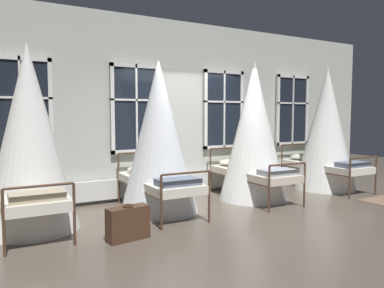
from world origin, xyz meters
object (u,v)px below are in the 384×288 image
cot_second (159,139)px  suitcase_dark (128,223)px  cot_first (30,140)px  cot_fourth (326,130)px  cot_third (254,133)px

cot_second → suitcase_dark: 1.79m
cot_first → cot_second: (1.99, 0.02, -0.04)m
cot_second → suitcase_dark: (-0.96, -1.12, -1.01)m
cot_second → cot_fourth: bearing=-89.3°
cot_second → cot_third: size_ratio=0.96×
cot_first → cot_third: cot_third is taller
cot_fourth → suitcase_dark: size_ratio=4.58×
cot_third → cot_fourth: size_ratio=1.00×
cot_second → cot_third: cot_third is taller
cot_fourth → cot_second: bearing=90.9°
cot_third → suitcase_dark: cot_third is taller
cot_first → cot_third: size_ratio=0.99×
cot_third → suitcase_dark: bearing=112.2°
suitcase_dark → cot_second: bearing=41.0°
cot_first → suitcase_dark: bearing=-136.1°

